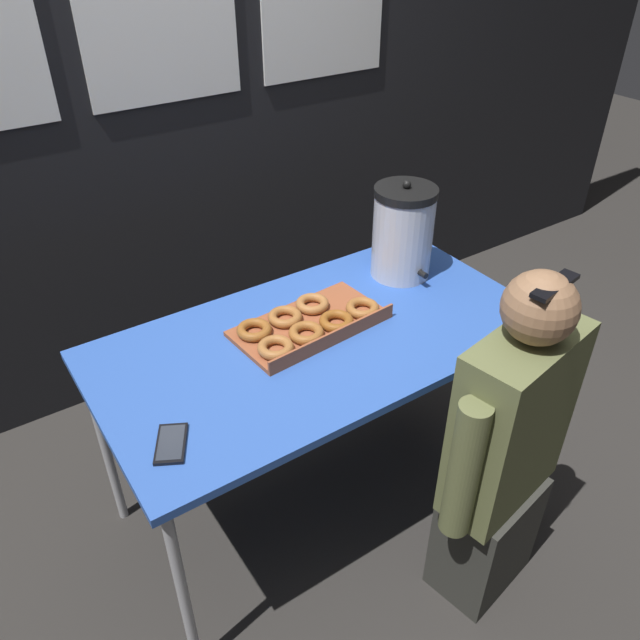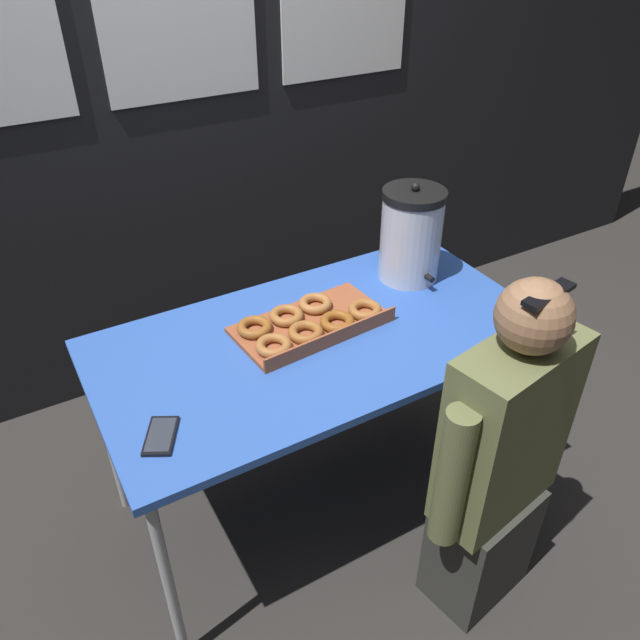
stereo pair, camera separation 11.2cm
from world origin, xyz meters
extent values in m
plane|color=#2D2B28|center=(0.00, 0.00, 0.00)|extent=(12.00, 12.00, 0.00)
cube|color=black|center=(0.00, 1.10, 1.32)|extent=(6.00, 0.10, 2.64)
cube|color=#2D56B2|center=(0.00, 0.00, 0.76)|extent=(1.43, 0.76, 0.03)
cylinder|color=#ADADB2|center=(-0.67, -0.33, 0.37)|extent=(0.03, 0.03, 0.74)
cylinder|color=#ADADB2|center=(0.67, -0.33, 0.37)|extent=(0.03, 0.03, 0.74)
cylinder|color=#ADADB2|center=(-0.67, 0.33, 0.37)|extent=(0.03, 0.03, 0.74)
cylinder|color=#ADADB2|center=(0.67, 0.33, 0.37)|extent=(0.03, 0.03, 0.74)
cube|color=brown|center=(0.00, 0.06, 0.78)|extent=(0.52, 0.30, 0.02)
cube|color=brown|center=(0.01, -0.07, 0.81)|extent=(0.50, 0.05, 0.04)
torus|color=#A16431|center=(-0.17, -0.01, 0.80)|extent=(0.14, 0.14, 0.03)
torus|color=#985B28|center=(-0.05, 0.00, 0.80)|extent=(0.14, 0.14, 0.03)
torus|color=brown|center=(0.06, 0.00, 0.80)|extent=(0.15, 0.15, 0.03)
torus|color=#9C5F2C|center=(0.18, 0.01, 0.80)|extent=(0.14, 0.14, 0.03)
torus|color=#925522|center=(-0.18, 0.11, 0.80)|extent=(0.16, 0.16, 0.03)
torus|color=#A0622F|center=(-0.06, 0.11, 0.80)|extent=(0.13, 0.13, 0.03)
torus|color=#A66936|center=(0.05, 0.13, 0.80)|extent=(0.15, 0.15, 0.03)
cylinder|color=silver|center=(0.46, 0.16, 0.93)|extent=(0.22, 0.22, 0.31)
cylinder|color=black|center=(0.46, 0.16, 1.09)|extent=(0.22, 0.22, 0.03)
sphere|color=black|center=(0.46, 0.16, 1.12)|extent=(0.03, 0.03, 0.03)
cylinder|color=black|center=(0.46, 0.05, 0.83)|extent=(0.02, 0.05, 0.02)
cube|color=black|center=(-0.59, -0.18, 0.78)|extent=(0.13, 0.16, 0.01)
cube|color=#2D333D|center=(-0.59, -0.18, 0.78)|extent=(0.11, 0.14, 0.00)
cube|color=#33332D|center=(0.26, -0.58, 0.22)|extent=(0.35, 0.27, 0.43)
cube|color=#60663D|center=(0.26, -0.58, 0.72)|extent=(0.42, 0.25, 0.57)
sphere|color=#8E6647|center=(0.26, -0.58, 1.10)|extent=(0.19, 0.19, 0.19)
cube|color=black|center=(0.27, -0.60, 1.18)|extent=(0.17, 0.07, 0.01)
cylinder|color=#60663D|center=(0.49, -0.54, 0.69)|extent=(0.09, 0.09, 0.46)
cylinder|color=#60663D|center=(0.04, -0.62, 0.69)|extent=(0.09, 0.09, 0.46)
camera|label=1|loc=(-0.90, -1.34, 1.95)|focal=35.00mm
camera|label=2|loc=(-0.80, -1.40, 1.95)|focal=35.00mm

